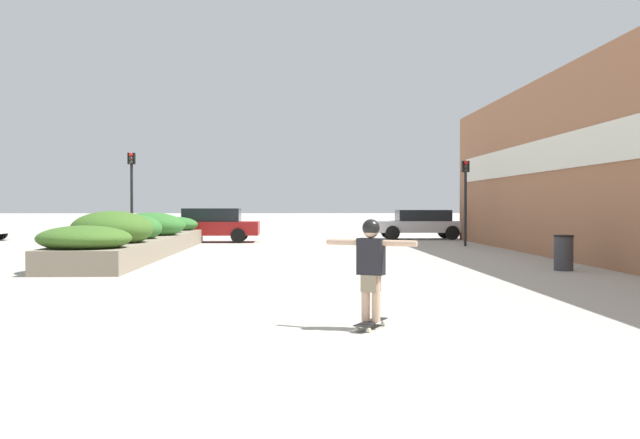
% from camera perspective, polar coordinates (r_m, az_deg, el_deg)
% --- Properties ---
extents(ground_plane, '(300.00, 300.00, 0.00)m').
position_cam_1_polar(ground_plane, '(6.49, 0.51, -13.41)').
color(ground_plane, '#ADA89E').
extents(building_wall_right, '(0.67, 32.22, 5.79)m').
position_cam_1_polar(building_wall_right, '(19.83, 22.72, 4.70)').
color(building_wall_right, '#9E6647').
rests_on(building_wall_right, ground_plane).
extents(planter_box, '(2.42, 15.09, 1.48)m').
position_cam_1_polar(planter_box, '(24.12, -14.24, -1.33)').
color(planter_box, gray).
rests_on(planter_box, ground_plane).
extents(skateboard, '(0.53, 0.78, 0.10)m').
position_cam_1_polar(skateboard, '(9.53, 4.09, -8.28)').
color(skateboard, black).
rests_on(skateboard, ground_plane).
extents(skateboarder, '(1.15, 0.66, 1.35)m').
position_cam_1_polar(skateboarder, '(9.43, 4.10, -3.22)').
color(skateboarder, tan).
rests_on(skateboarder, skateboard).
extents(trash_bin, '(0.49, 0.49, 0.89)m').
position_cam_1_polar(trash_bin, '(18.91, 18.91, -2.53)').
color(trash_bin, '#38383D').
rests_on(trash_bin, ground_plane).
extents(car_leftmost, '(4.63, 1.95, 1.43)m').
position_cam_1_polar(car_leftmost, '(35.16, 8.03, -0.32)').
color(car_leftmost, '#BCBCC1').
rests_on(car_leftmost, ground_plane).
extents(car_center_left, '(4.55, 1.96, 1.51)m').
position_cam_1_polar(car_center_left, '(32.23, -8.86, -0.40)').
color(car_center_left, maroon).
rests_on(car_center_left, ground_plane).
extents(traffic_light_left, '(0.28, 0.30, 3.72)m').
position_cam_1_polar(traffic_light_left, '(29.09, -14.84, 2.81)').
color(traffic_light_left, black).
rests_on(traffic_light_left, ground_plane).
extents(traffic_light_right, '(0.28, 0.30, 3.44)m').
position_cam_1_polar(traffic_light_right, '(29.22, 11.57, 2.49)').
color(traffic_light_right, black).
rests_on(traffic_light_right, ground_plane).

